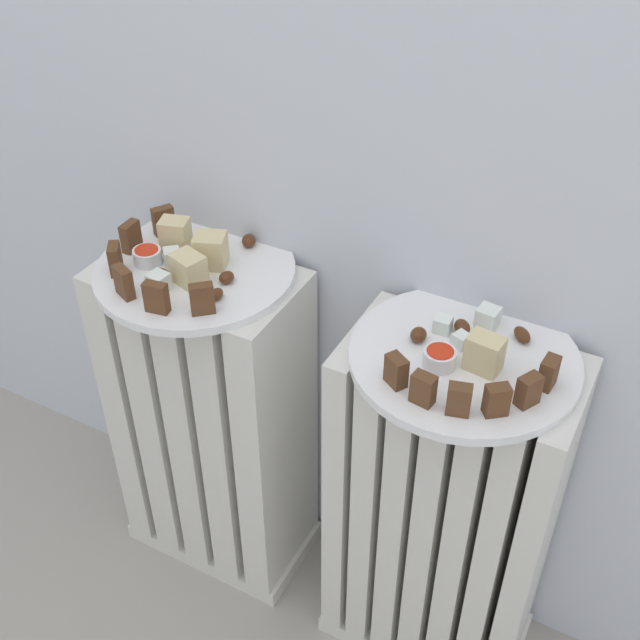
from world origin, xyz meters
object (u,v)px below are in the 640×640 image
object	(u,v)px
radiator_left	(213,425)
plate_left	(195,271)
radiator_right	(441,517)
plate_right	(464,358)
jam_bowl_left	(147,255)
fork	(199,256)
jam_bowl_right	(440,357)

from	to	relation	value
radiator_left	plate_left	world-z (taller)	plate_left
radiator_right	plate_right	xyz separation A→B (m)	(0.00, 0.00, 0.30)
radiator_right	jam_bowl_left	bearing A→B (deg)	-177.44
radiator_right	fork	world-z (taller)	fork
jam_bowl_left	fork	bearing A→B (deg)	39.92
plate_left	fork	bearing A→B (deg)	111.17
radiator_right	fork	xyz separation A→B (m)	(-0.40, 0.02, 0.31)
jam_bowl_right	radiator_left	bearing A→B (deg)	174.93
radiator_left	plate_left	xyz separation A→B (m)	(0.00, 0.00, 0.30)
plate_right	fork	distance (m)	0.40
radiator_left	fork	distance (m)	0.31
radiator_left	fork	xyz separation A→B (m)	(-0.01, 0.02, 0.31)
plate_right	jam_bowl_right	world-z (taller)	jam_bowl_right
radiator_right	jam_bowl_right	distance (m)	0.32
radiator_left	jam_bowl_left	world-z (taller)	jam_bowl_left
radiator_left	plate_right	bearing A→B (deg)	0.00
jam_bowl_left	fork	distance (m)	0.07
plate_left	radiator_right	bearing A→B (deg)	-0.00
jam_bowl_right	fork	distance (m)	0.39
radiator_left	jam_bowl_left	distance (m)	0.33
radiator_right	plate_right	distance (m)	0.30
radiator_right	plate_left	size ratio (longest dim) A/B	2.08
plate_right	radiator_left	bearing A→B (deg)	180.00
plate_left	jam_bowl_left	size ratio (longest dim) A/B	7.02
fork	radiator_left	bearing A→B (deg)	-68.83
jam_bowl_left	jam_bowl_right	xyz separation A→B (m)	(0.44, -0.01, 0.00)
plate_left	plate_right	distance (m)	0.39
jam_bowl_right	fork	bearing A→B (deg)	171.37
jam_bowl_right	plate_right	bearing A→B (deg)	58.56
plate_right	fork	xyz separation A→B (m)	(-0.40, 0.02, 0.01)
radiator_left	radiator_right	distance (m)	0.39
radiator_left	plate_right	world-z (taller)	plate_right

